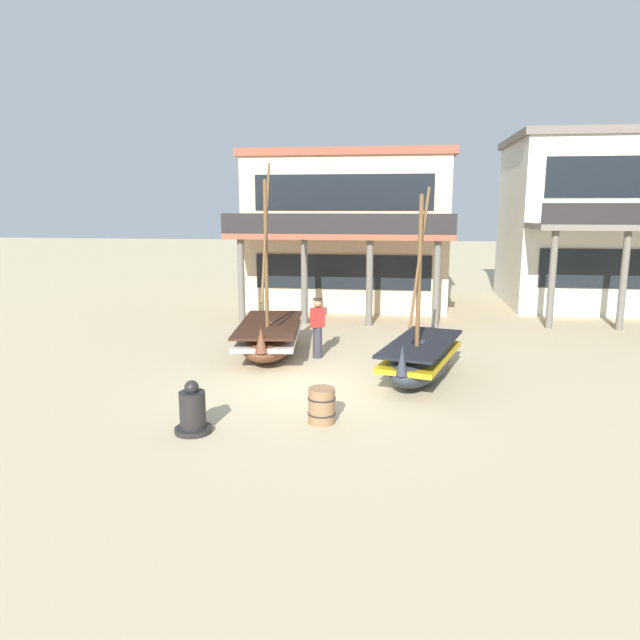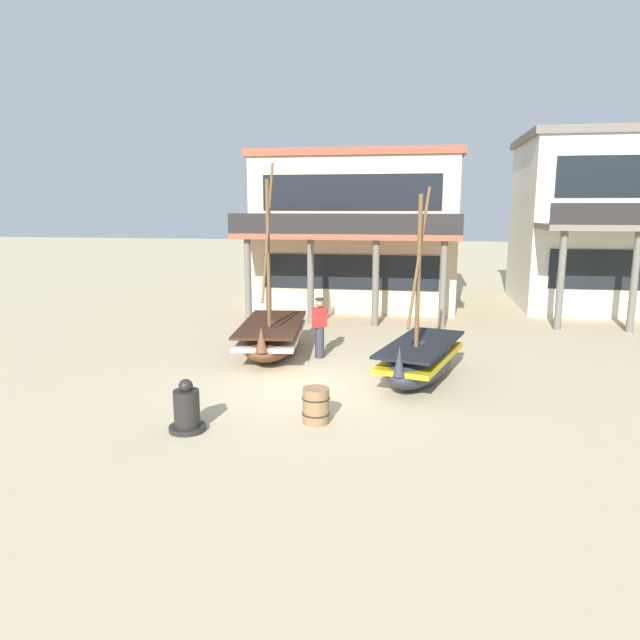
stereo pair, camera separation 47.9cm
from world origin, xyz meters
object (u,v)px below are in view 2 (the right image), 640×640
fishing_boat_centre_large (421,359)px  harbor_building_annex (623,222)px  fisherman_by_hull (319,328)px  wooden_barrel (316,406)px  capstan_winch (187,410)px  fishing_boat_near_left (272,336)px  harbor_building_main (358,230)px

fishing_boat_centre_large → harbor_building_annex: bearing=56.6°
fishing_boat_centre_large → fisherman_by_hull: fishing_boat_centre_large is taller
wooden_barrel → capstan_winch: bearing=-160.6°
fishing_boat_near_left → harbor_building_annex: 16.33m
fishing_boat_centre_large → capstan_winch: (-4.31, -3.99, -0.14)m
fisherman_by_hull → capstan_winch: bearing=-105.0°
fishing_boat_centre_large → fisherman_by_hull: size_ratio=2.73×
fishing_boat_centre_large → fisherman_by_hull: (-2.78, 1.75, 0.29)m
harbor_building_annex → capstan_winch: bearing=-127.3°
fisherman_by_hull → harbor_building_main: bearing=89.9°
fishing_boat_near_left → fishing_boat_centre_large: fishing_boat_near_left is taller
capstan_winch → harbor_building_annex: (12.40, 16.26, 3.13)m
harbor_building_annex → fishing_boat_centre_large: bearing=-123.4°
fisherman_by_hull → harbor_building_annex: bearing=44.1°
wooden_barrel → fishing_boat_near_left: bearing=113.2°
capstan_winch → harbor_building_annex: 20.69m
wooden_barrel → harbor_building_main: 14.60m
fishing_boat_centre_large → harbor_building_annex: 15.00m
capstan_winch → fishing_boat_near_left: bearing=88.7°
fishing_boat_near_left → fishing_boat_centre_large: 4.59m
wooden_barrel → harbor_building_annex: (10.08, 15.45, 3.17)m
fisherman_by_hull → harbor_building_annex: size_ratio=0.18×
wooden_barrel → harbor_building_annex: size_ratio=0.08×
fisherman_by_hull → harbor_building_main: (0.02, 9.38, 2.34)m
fishing_boat_near_left → wooden_barrel: 5.53m
fisherman_by_hull → harbor_building_annex: harbor_building_annex is taller
fishing_boat_centre_large → harbor_building_main: harbor_building_main is taller
capstan_winch → harbor_building_main: (1.55, 15.12, 2.78)m
fishing_boat_centre_large → wooden_barrel: fishing_boat_centre_large is taller
fishing_boat_centre_large → wooden_barrel: 3.75m
harbor_building_main → harbor_building_annex: bearing=6.0°
fisherman_by_hull → capstan_winch: size_ratio=1.67×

